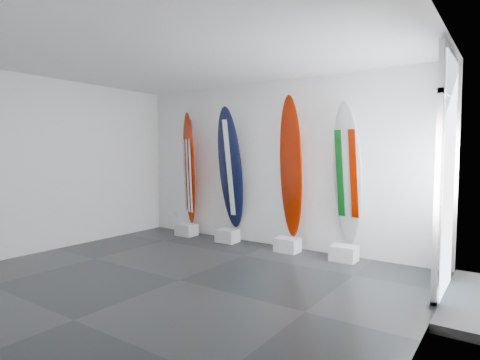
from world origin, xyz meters
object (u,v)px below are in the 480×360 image
Objects in this scene: surfboard_swiss at (291,167)px; surfboard_navy at (230,169)px; surfboard_usa at (189,168)px; surfboard_italy at (347,174)px.

surfboard_navy is at bearing -160.31° from surfboard_swiss.
surfboard_navy is (1.05, 0.00, 0.02)m from surfboard_usa.
surfboard_navy is 1.03× the size of surfboard_italy.
surfboard_italy is at bearing 19.69° from surfboard_swiss.
surfboard_usa is 3.34m from surfboard_italy.
surfboard_navy is at bearing 21.88° from surfboard_usa.
surfboard_swiss is 1.08× the size of surfboard_italy.
surfboard_italy is (1.00, 0.00, -0.09)m from surfboard_swiss.
surfboard_swiss reaches higher than surfboard_navy.
surfboard_swiss reaches higher than surfboard_usa.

